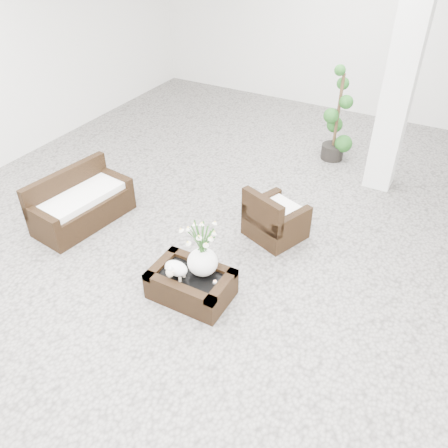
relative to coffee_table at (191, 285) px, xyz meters
The scene contains 9 objects.
ground 0.77m from the coffee_table, 85.20° to the left, with size 11.00×11.00×0.00m, color gray.
column 4.10m from the coffee_table, 70.44° to the left, with size 0.40×0.40×3.50m, color white.
coffee_table is the anchor object (origin of this frame).
sheep_figurine 0.30m from the coffee_table, 140.19° to the right, with size 0.28×0.23×0.21m, color white.
planter_narcissus 0.57m from the coffee_table, 45.00° to the left, with size 0.44×0.44×0.80m, color white, non-canonical shape.
tealight 0.35m from the coffee_table, ahead, with size 0.04×0.04×0.03m, color white.
armchair 1.57m from the coffee_table, 75.98° to the left, with size 0.67×0.64×0.72m, color black.
loveseat 2.17m from the coffee_table, 165.91° to the left, with size 1.36×0.65×0.72m, color black.
topiary 4.09m from the coffee_table, 85.04° to the left, with size 0.42×0.42×1.58m, color #1A4817, non-canonical shape.
Camera 1 is at (2.11, -3.94, 3.79)m, focal length 37.04 mm.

